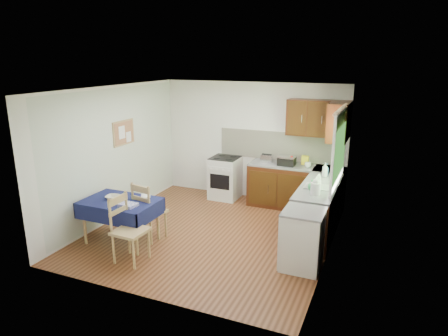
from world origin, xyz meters
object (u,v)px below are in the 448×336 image
at_px(dining_table, 120,206).
at_px(sandwich_press, 287,160).
at_px(chair_near, 127,227).
at_px(toaster, 267,158).
at_px(chair_far, 147,210).
at_px(dish_rack, 318,186).
at_px(kettle, 315,188).

bearing_deg(dining_table, sandwich_press, 33.12).
height_order(chair_near, toaster, toaster).
distance_m(chair_near, sandwich_press, 3.53).
bearing_deg(chair_far, toaster, -107.89).
bearing_deg(sandwich_press, toaster, 165.64).
relative_size(chair_far, dish_rack, 2.33).
distance_m(dining_table, toaster, 3.17).
xyz_separation_m(chair_far, chair_near, (0.13, -0.74, 0.01)).
bearing_deg(toaster, chair_far, -111.79).
height_order(chair_near, dish_rack, dish_rack).
height_order(chair_near, sandwich_press, sandwich_press).
bearing_deg(kettle, chair_near, -148.20).
height_order(chair_far, dish_rack, dish_rack).
relative_size(dining_table, chair_far, 1.20).
bearing_deg(chair_near, kettle, -55.83).
relative_size(chair_near, sandwich_press, 3.12).
relative_size(toaster, kettle, 0.91).
bearing_deg(kettle, dish_rack, 93.32).
height_order(sandwich_press, dish_rack, dish_rack).
bearing_deg(dish_rack, chair_far, -138.23).
height_order(toaster, kettle, kettle).
height_order(dining_table, toaster, toaster).
relative_size(toaster, sandwich_press, 0.72).
bearing_deg(dining_table, chair_far, 16.51).
xyz_separation_m(dining_table, sandwich_press, (2.11, 2.62, 0.37)).
height_order(dining_table, chair_near, chair_near).
xyz_separation_m(chair_near, sandwich_press, (1.62, 3.11, 0.45)).
distance_m(chair_near, dish_rack, 3.13).
distance_m(chair_far, chair_near, 0.75).
xyz_separation_m(chair_near, dish_rack, (2.46, 1.90, 0.38)).
xyz_separation_m(chair_far, dish_rack, (2.59, 1.17, 0.39)).
xyz_separation_m(chair_near, toaster, (1.19, 3.15, 0.44)).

